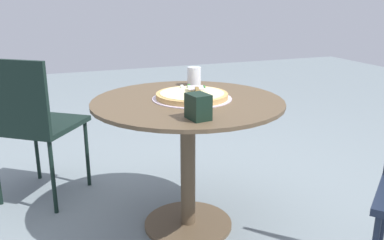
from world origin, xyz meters
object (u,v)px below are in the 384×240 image
(pizza_server, at_px, (197,89))
(pizza_on_tray, at_px, (192,96))
(patio_table, at_px, (188,134))
(napkin_dispenser, at_px, (198,107))
(drinking_cup, at_px, (194,76))
(patio_chair_far, at_px, (30,118))

(pizza_server, bearing_deg, pizza_on_tray, 15.88)
(patio_table, bearing_deg, napkin_dispenser, 166.83)
(pizza_server, bearing_deg, napkin_dispenser, 159.28)
(drinking_cup, xyz_separation_m, napkin_dispenser, (-0.63, 0.23, 0.00))
(pizza_server, bearing_deg, patio_chair_far, 51.53)
(patio_table, height_order, napkin_dispenser, napkin_dispenser)
(pizza_on_tray, relative_size, patio_chair_far, 0.45)
(patio_table, distance_m, drinking_cup, 0.41)
(patio_table, relative_size, pizza_server, 4.42)
(patio_table, bearing_deg, drinking_cup, -26.74)
(pizza_on_tray, bearing_deg, patio_chair_far, 52.83)
(pizza_on_tray, distance_m, pizza_server, 0.05)
(patio_table, xyz_separation_m, patio_chair_far, (0.60, 0.74, -0.01))
(patio_chair_far, bearing_deg, patio_table, -128.94)
(patio_table, xyz_separation_m, pizza_on_tray, (0.02, -0.03, 0.19))
(patio_table, distance_m, pizza_server, 0.23)
(drinking_cup, bearing_deg, napkin_dispenser, 159.93)
(pizza_on_tray, relative_size, pizza_server, 1.84)
(patio_table, xyz_separation_m, pizza_server, (-0.02, -0.04, 0.23))
(pizza_server, xyz_separation_m, napkin_dispenser, (-0.30, 0.11, -0.00))
(pizza_server, height_order, drinking_cup, drinking_cup)
(patio_table, distance_m, patio_chair_far, 0.95)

